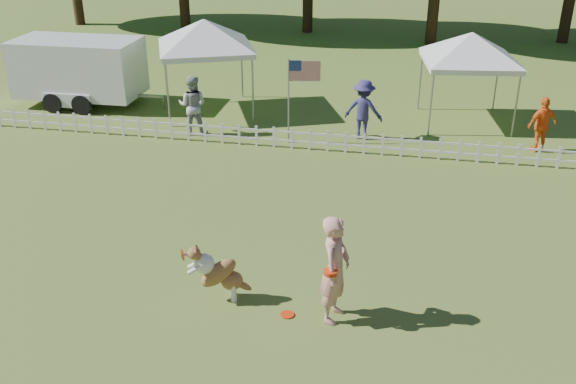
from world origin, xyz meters
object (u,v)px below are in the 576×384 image
(dog, at_px, (219,273))
(spectator_b, at_px, (363,110))
(spectator_a, at_px, (193,105))
(spectator_c, at_px, (542,124))
(flag_pole, at_px, (288,102))
(handler, at_px, (335,269))
(canopy_tent_left, at_px, (207,67))
(frisbee_on_turf, at_px, (287,315))
(canopy_tent_right, at_px, (467,79))
(cargo_trailer, at_px, (79,72))

(dog, distance_m, spectator_b, 8.67)
(spectator_a, xyz_separation_m, spectator_c, (9.72, 0.57, -0.10))
(flag_pole, height_order, spectator_c, flag_pole)
(handler, relative_size, canopy_tent_left, 0.67)
(frisbee_on_turf, bearing_deg, canopy_tent_right, 72.76)
(handler, distance_m, spectator_a, 9.57)
(flag_pole, bearing_deg, spectator_c, -3.97)
(spectator_c, bearing_deg, flag_pole, -24.72)
(canopy_tent_right, relative_size, spectator_a, 1.56)
(cargo_trailer, distance_m, spectator_a, 4.98)
(canopy_tent_left, relative_size, cargo_trailer, 0.58)
(spectator_b, height_order, spectator_c, spectator_b)
(dog, height_order, frisbee_on_turf, dog)
(spectator_a, bearing_deg, dog, 108.20)
(canopy_tent_right, bearing_deg, spectator_b, -153.67)
(canopy_tent_left, bearing_deg, flag_pole, -59.05)
(canopy_tent_left, relative_size, spectator_c, 1.87)
(cargo_trailer, bearing_deg, spectator_b, -9.15)
(cargo_trailer, bearing_deg, flag_pole, -16.99)
(canopy_tent_left, height_order, spectator_a, canopy_tent_left)
(dog, relative_size, spectator_c, 0.72)
(dog, relative_size, cargo_trailer, 0.22)
(dog, relative_size, canopy_tent_right, 0.41)
(handler, bearing_deg, cargo_trailer, 54.57)
(canopy_tent_left, bearing_deg, spectator_a, -106.50)
(handler, height_order, dog, handler)
(spectator_c, bearing_deg, cargo_trailer, -36.48)
(canopy_tent_left, bearing_deg, cargo_trailer, 159.11)
(cargo_trailer, height_order, spectator_c, cargo_trailer)
(handler, relative_size, flag_pole, 0.79)
(flag_pole, xyz_separation_m, spectator_a, (-2.87, 0.18, -0.34))
(handler, height_order, spectator_c, handler)
(dog, xyz_separation_m, canopy_tent_left, (-3.43, 10.00, 0.88))
(spectator_c, bearing_deg, dog, 21.51)
(flag_pole, relative_size, spectator_b, 1.41)
(frisbee_on_turf, height_order, cargo_trailer, cargo_trailer)
(frisbee_on_turf, relative_size, flag_pole, 0.10)
(frisbee_on_turf, height_order, canopy_tent_right, canopy_tent_right)
(canopy_tent_right, height_order, spectator_c, canopy_tent_right)
(dog, bearing_deg, spectator_a, 93.65)
(cargo_trailer, xyz_separation_m, flag_pole, (7.43, -2.14, 0.11))
(flag_pole, relative_size, spectator_c, 1.57)
(spectator_a, xyz_separation_m, spectator_b, (4.88, 0.60, -0.01))
(spectator_c, bearing_deg, handler, 31.49)
(frisbee_on_turf, distance_m, canopy_tent_left, 11.34)
(canopy_tent_left, height_order, spectator_c, canopy_tent_left)
(frisbee_on_turf, bearing_deg, spectator_c, 58.80)
(spectator_c, bearing_deg, canopy_tent_left, -39.66)
(dog, bearing_deg, spectator_c, 34.03)
(flag_pole, distance_m, spectator_c, 6.91)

